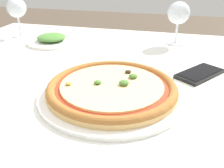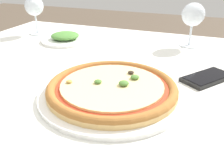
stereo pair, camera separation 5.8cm
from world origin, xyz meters
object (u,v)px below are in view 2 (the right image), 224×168
object	(u,v)px
wine_glass_far_left	(34,7)
cell_phone	(207,78)
pizza_plate	(112,89)
side_plate	(65,38)
dining_table	(91,103)
wine_glass_far_right	(193,16)

from	to	relation	value
wine_glass_far_left	cell_phone	xyz separation A→B (m)	(0.71, -0.23, -0.11)
pizza_plate	side_plate	xyz separation A→B (m)	(-0.33, 0.35, -0.00)
dining_table	wine_glass_far_left	world-z (taller)	wine_glass_far_left
dining_table	cell_phone	distance (m)	0.33
wine_glass_far_left	cell_phone	distance (m)	0.76
dining_table	wine_glass_far_left	size ratio (longest dim) A/B	7.48
dining_table	wine_glass_far_left	xyz separation A→B (m)	(-0.41, 0.32, 0.20)
dining_table	pizza_plate	world-z (taller)	pizza_plate
wine_glass_far_right	cell_phone	bearing A→B (deg)	-75.67
wine_glass_far_left	dining_table	bearing A→B (deg)	-38.49
pizza_plate	side_plate	distance (m)	0.48
pizza_plate	cell_phone	bearing A→B (deg)	39.81
wine_glass_far_left	wine_glass_far_right	distance (m)	0.64
cell_phone	side_plate	distance (m)	0.57
dining_table	cell_phone	world-z (taller)	cell_phone
pizza_plate	wine_glass_far_left	distance (m)	0.66
dining_table	pizza_plate	size ratio (longest dim) A/B	3.41
cell_phone	dining_table	bearing A→B (deg)	-163.36
side_plate	wine_glass_far_right	bearing A→B (deg)	13.74
wine_glass_far_right	wine_glass_far_left	bearing A→B (deg)	-174.83
dining_table	pizza_plate	xyz separation A→B (m)	(0.10, -0.08, 0.10)
dining_table	side_plate	xyz separation A→B (m)	(-0.24, 0.27, 0.10)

